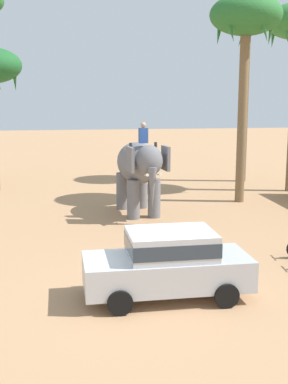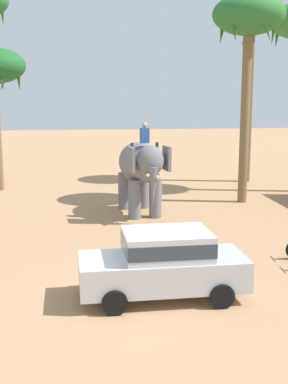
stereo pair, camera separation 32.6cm
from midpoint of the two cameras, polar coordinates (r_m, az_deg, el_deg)
The scene contains 5 objects.
ground_plane at distance 13.11m, azimuth 1.41°, elevation -11.51°, with size 120.00×120.00×0.00m, color tan.
car_sedan_foreground at distance 12.73m, azimuth 2.99°, elevation -7.76°, with size 4.13×1.94×1.70m.
elephant_with_mahout at distance 21.18m, azimuth 0.07°, elevation 2.76°, with size 2.05×3.98×3.88m.
palm_tree_behind_elephant at distance 30.04m, azimuth 12.28°, elevation 18.77°, with size 3.20×3.20×10.55m.
palm_tree_left_of_road at distance 24.13m, azimuth 11.97°, elevation 18.05°, with size 3.20×3.20×9.31m.
Camera 2 is at (-1.71, -12.00, 5.01)m, focal length 47.84 mm.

